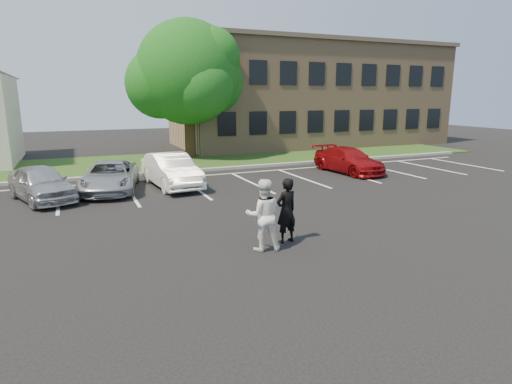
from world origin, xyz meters
The scene contains 12 objects.
ground_plane centered at (0.00, 0.00, 0.00)m, with size 90.00×90.00×0.00m, color black.
curb centered at (0.00, 12.00, 0.07)m, with size 40.00×0.30×0.15m, color gray.
grass_strip centered at (0.00, 16.00, 0.04)m, with size 44.00×8.00×0.08m, color #203F11.
stall_lines centered at (1.40, 8.95, 0.01)m, with size 34.00×5.36×0.01m.
office_building centered at (14.00, 21.99, 4.16)m, with size 22.40×10.40×8.30m.
tree centered at (2.37, 17.32, 5.35)m, with size 7.80×7.20×8.80m.
man_black_suit centered at (0.41, -0.19, 0.92)m, with size 0.67×0.44×1.85m, color black.
man_white_shirt centered at (-0.44, -0.49, 0.97)m, with size 0.94×0.74×1.94m, color white.
car_silver_west centered at (-6.17, 8.01, 0.70)m, with size 1.66×4.14×1.41m, color silver.
car_silver_minivan centered at (-3.53, 8.72, 0.65)m, with size 2.15×4.67×1.30m, color #AFB2B8.
car_white_sedan centered at (-0.89, 8.61, 0.75)m, with size 1.60×4.58×1.51m, color white.
car_red_compact centered at (8.70, 8.53, 0.66)m, with size 1.86×4.58×1.33m, color maroon.
Camera 1 is at (-4.96, -10.43, 4.06)m, focal length 30.00 mm.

